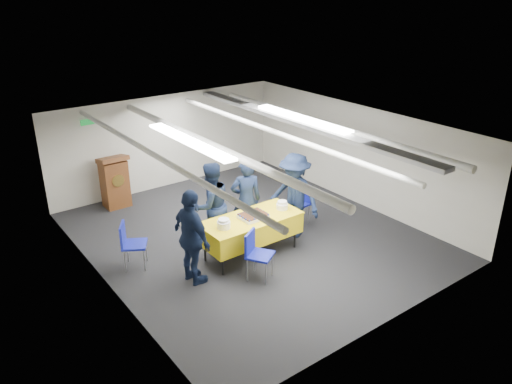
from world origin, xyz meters
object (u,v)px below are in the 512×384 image
chair_right (300,199)px  sailor_a (246,200)px  serving_table (251,228)px  podium (115,181)px  chair_left (129,241)px  sheet_cake (253,216)px  chair_near (256,250)px  sailor_c (192,238)px  sailor_d (294,196)px  sailor_b (211,205)px

chair_right → sailor_a: (-1.36, 0.09, 0.31)m
serving_table → podium: podium is taller
chair_right → chair_left: same height
sheet_cake → chair_near: size_ratio=0.58×
chair_right → podium: bearing=132.0°
chair_near → sheet_cake: bearing=56.5°
chair_near → sailor_c: sailor_c is taller
podium → chair_left: (-0.83, -2.70, -0.08)m
serving_table → sailor_c: sailor_c is taller
sailor_a → sailor_c: size_ratio=0.98×
sailor_d → sailor_b: bearing=-128.4°
podium → sailor_a: (1.48, -3.07, 0.23)m
sailor_c → serving_table: bearing=-84.7°
chair_right → sailor_a: bearing=176.3°
serving_table → sailor_b: (-0.41, 0.74, 0.30)m
chair_left → sailor_c: sailor_c is taller
sailor_d → chair_near: bearing=-79.5°
podium → chair_near: size_ratio=1.44×
chair_near → sailor_b: (-0.01, 1.43, 0.33)m
chair_right → sheet_cake: bearing=-162.4°
chair_right → chair_left: 3.70m
serving_table → sheet_cake: bearing=-51.2°
chair_near → sailor_c: bearing=151.0°
serving_table → podium: (-1.19, 3.63, 0.05)m
serving_table → chair_near: 0.80m
podium → chair_left: podium is taller
podium → chair_left: 2.83m
sailor_a → sailor_c: sailor_c is taller
serving_table → chair_left: bearing=155.2°
sailor_a → sailor_c: 1.80m
sheet_cake → sailor_b: (-0.44, 0.77, 0.05)m
sailor_d → chair_right: bearing=109.3°
sailor_c → sailor_d: sailor_d is taller
chair_left → podium: bearing=73.0°
chair_left → sailor_d: size_ratio=0.50×
chair_near → sailor_a: size_ratio=0.52×
sheet_cake → chair_right: chair_right is taller
podium → chair_right: bearing=-48.0°
serving_table → sailor_d: size_ratio=1.09×
serving_table → sheet_cake: 0.26m
sailor_a → sailor_d: bearing=174.8°
chair_right → sailor_c: (-3.00, -0.65, 0.33)m
sailor_a → sailor_c: (-1.64, -0.74, 0.01)m
sheet_cake → chair_near: chair_near is taller
sailor_c → sailor_d: bearing=-85.3°
serving_table → chair_right: chair_right is taller
podium → sailor_c: (-0.16, -3.80, 0.24)m
chair_left → chair_right: bearing=-7.0°
sheet_cake → podium: size_ratio=0.40×
sailor_c → sheet_cake: bearing=-86.3°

